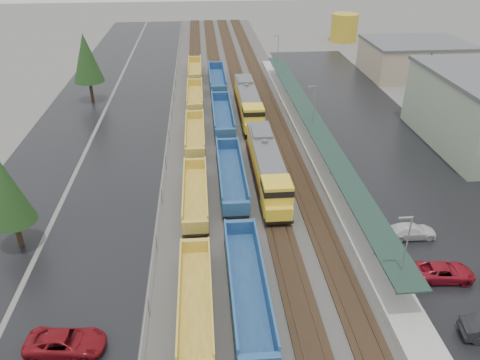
# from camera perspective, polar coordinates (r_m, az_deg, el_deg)

# --- Properties ---
(ballast_strip) EXTENTS (20.00, 160.00, 0.08)m
(ballast_strip) POSITION_cam_1_polar(r_m,az_deg,el_deg) (71.42, -0.61, 7.55)
(ballast_strip) COLOR #302D2B
(ballast_strip) RESTS_ON ground
(trackbed) EXTENTS (14.60, 160.00, 0.22)m
(trackbed) POSITION_cam_1_polar(r_m,az_deg,el_deg) (71.37, -0.61, 7.64)
(trackbed) COLOR black
(trackbed) RESTS_ON ground
(west_parking_lot) EXTENTS (10.00, 160.00, 0.02)m
(west_parking_lot) POSITION_cam_1_polar(r_m,az_deg,el_deg) (71.97, -12.69, 6.97)
(west_parking_lot) COLOR black
(west_parking_lot) RESTS_ON ground
(west_road) EXTENTS (9.00, 160.00, 0.02)m
(west_road) POSITION_cam_1_polar(r_m,az_deg,el_deg) (74.03, -20.41, 6.46)
(west_road) COLOR black
(west_road) RESTS_ON ground
(east_commuter_lot) EXTENTS (16.00, 100.00, 0.02)m
(east_commuter_lot) POSITION_cam_1_polar(r_m,az_deg,el_deg) (66.51, 16.68, 4.59)
(east_commuter_lot) COLOR black
(east_commuter_lot) RESTS_ON ground
(station_platform) EXTENTS (3.00, 80.00, 8.00)m
(station_platform) POSITION_cam_1_polar(r_m,az_deg,el_deg) (63.43, 8.71, 5.03)
(station_platform) COLOR #9E9B93
(station_platform) RESTS_ON ground
(chainlink_fence) EXTENTS (0.08, 160.04, 2.02)m
(chainlink_fence) POSITION_cam_1_polar(r_m,az_deg,el_deg) (69.38, -8.44, 7.96)
(chainlink_fence) COLOR gray
(chainlink_fence) RESTS_ON ground
(tree_west_near) EXTENTS (3.96, 3.96, 9.00)m
(tree_west_near) POSITION_cam_1_polar(r_m,az_deg,el_deg) (44.96, -26.58, -1.20)
(tree_west_near) COLOR #332316
(tree_west_near) RESTS_ON ground
(tree_west_far) EXTENTS (4.84, 4.84, 11.00)m
(tree_west_far) POSITION_cam_1_polar(r_m,az_deg,el_deg) (80.68, -18.25, 13.96)
(tree_west_far) COLOR #332316
(tree_west_far) RESTS_ON ground
(tree_east) EXTENTS (4.40, 4.40, 10.00)m
(tree_east) POSITION_cam_1_polar(r_m,az_deg,el_deg) (74.87, 21.88, 11.72)
(tree_east) COLOR #332316
(tree_east) RESTS_ON ground
(locomotive_lead) EXTENTS (2.88, 18.96, 4.29)m
(locomotive_lead) POSITION_cam_1_polar(r_m,az_deg,el_deg) (51.86, 3.33, 1.58)
(locomotive_lead) COLOR black
(locomotive_lead) RESTS_ON ground
(locomotive_trail) EXTENTS (2.88, 18.96, 4.29)m
(locomotive_trail) POSITION_cam_1_polar(r_m,az_deg,el_deg) (71.02, 1.00, 9.37)
(locomotive_trail) COLOR black
(locomotive_trail) RESTS_ON ground
(well_string_yellow) EXTENTS (2.50, 107.98, 2.21)m
(well_string_yellow) POSITION_cam_1_polar(r_m,az_deg,el_deg) (49.07, -5.47, -1.80)
(well_string_yellow) COLOR #B08E31
(well_string_yellow) RESTS_ON ground
(well_string_blue) EXTENTS (2.79, 107.86, 2.47)m
(well_string_blue) POSITION_cam_1_polar(r_m,az_deg,el_deg) (44.51, -0.29, -5.04)
(well_string_blue) COLOR navy
(well_string_blue) RESTS_ON ground
(storage_tank) EXTENTS (6.51, 6.51, 6.51)m
(storage_tank) POSITION_cam_1_polar(r_m,az_deg,el_deg) (123.95, 12.59, 17.69)
(storage_tank) COLOR gold
(storage_tank) RESTS_ON ground
(parked_car_west_c) EXTENTS (2.97, 5.65, 1.52)m
(parked_car_west_c) POSITION_cam_1_polar(r_m,az_deg,el_deg) (36.08, -20.48, -18.08)
(parked_car_west_c) COLOR maroon
(parked_car_west_c) RESTS_ON ground
(parked_car_east_b) EXTENTS (2.72, 5.20, 1.40)m
(parked_car_east_b) POSITION_cam_1_polar(r_m,az_deg,el_deg) (42.90, 23.57, -10.24)
(parked_car_east_b) COLOR maroon
(parked_car_east_b) RESTS_ON ground
(parked_car_east_c) EXTENTS (1.95, 4.68, 1.35)m
(parked_car_east_c) POSITION_cam_1_polar(r_m,az_deg,el_deg) (46.96, 20.16, -5.86)
(parked_car_east_c) COLOR silver
(parked_car_east_c) RESTS_ON ground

